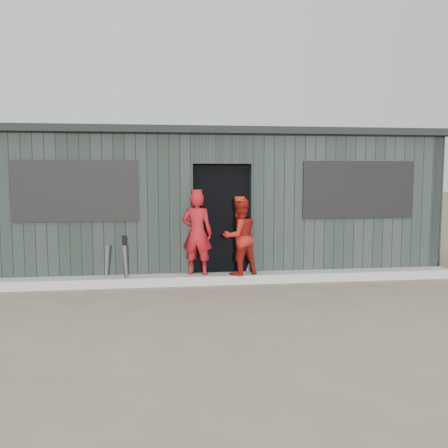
{
  "coord_description": "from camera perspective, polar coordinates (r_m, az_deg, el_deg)",
  "views": [
    {
      "loc": [
        -1.1,
        -6.36,
        1.84
      ],
      "look_at": [
        0.0,
        1.8,
        1.0
      ],
      "focal_mm": 40.0,
      "sensor_mm": 36.0,
      "label": 1
    }
  ],
  "objects": [
    {
      "name": "player_red_left",
      "position": [
        8.31,
        -3.1,
        -1.04
      ],
      "size": [
        0.59,
        0.48,
        1.39
      ],
      "primitive_type": "imported",
      "rotation": [
        0.0,
        0.0,
        2.82
      ],
      "color": "maroon",
      "rests_on": "curb"
    },
    {
      "name": "ground",
      "position": [
        6.71,
        2.09,
        -10.09
      ],
      "size": [
        80.0,
        80.0,
        0.0
      ],
      "primitive_type": "plane",
      "color": "#6F624D",
      "rests_on": "ground"
    },
    {
      "name": "bat_left",
      "position": [
        8.27,
        -13.24,
        -4.66
      ],
      "size": [
        0.14,
        0.27,
        0.71
      ],
      "primitive_type": "cone",
      "rotation": [
        0.28,
        0.0,
        0.29
      ],
      "color": "gray",
      "rests_on": "ground"
    },
    {
      "name": "curb",
      "position": [
        8.44,
        -0.02,
        -6.25
      ],
      "size": [
        8.0,
        0.36,
        0.15
      ],
      "primitive_type": "cube",
      "color": "#A3A39E",
      "rests_on": "ground"
    },
    {
      "name": "bat_right",
      "position": [
        8.23,
        -11.26,
        -4.18
      ],
      "size": [
        0.07,
        0.22,
        0.85
      ],
      "primitive_type": "cone",
      "rotation": [
        0.18,
        0.0,
        -0.03
      ],
      "color": "black",
      "rests_on": "ground"
    },
    {
      "name": "dugout",
      "position": [
        9.94,
        -1.32,
        2.63
      ],
      "size": [
        8.3,
        3.3,
        2.62
      ],
      "color": "black",
      "rests_on": "ground"
    },
    {
      "name": "bat_mid",
      "position": [
        8.15,
        -11.16,
        -4.8
      ],
      "size": [
        0.1,
        0.22,
        0.7
      ],
      "primitive_type": "cone",
      "rotation": [
        0.2,
        0.0,
        -0.18
      ],
      "color": "gray",
      "rests_on": "ground"
    },
    {
      "name": "player_red_right",
      "position": [
        8.29,
        1.8,
        -1.45
      ],
      "size": [
        0.76,
        0.69,
        1.28
      ],
      "primitive_type": "imported",
      "rotation": [
        0.0,
        0.0,
        3.53
      ],
      "color": "maroon",
      "rests_on": "curb"
    },
    {
      "name": "player_grey_back",
      "position": [
        8.9,
        2.88,
        -2.51
      ],
      "size": [
        0.6,
        0.46,
        1.1
      ],
      "primitive_type": "imported",
      "rotation": [
        0.0,
        0.0,
        2.93
      ],
      "color": "#A5A5A5",
      "rests_on": "ground"
    }
  ]
}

